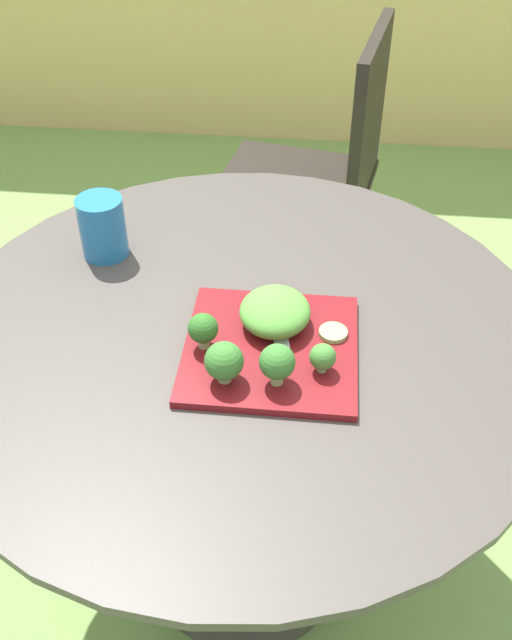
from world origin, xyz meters
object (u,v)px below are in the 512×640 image
at_px(salad_plate, 271,349).
at_px(fork, 279,326).
at_px(patio_chair, 325,163).
at_px(drinking_glass, 103,230).

distance_m(salad_plate, fork, 0.05).
height_order(patio_chair, drinking_glass, patio_chair).
height_order(patio_chair, fork, patio_chair).
bearing_deg(fork, drinking_glass, 150.06).
relative_size(salad_plate, fork, 1.79).
bearing_deg(salad_plate, patio_chair, 86.07).
bearing_deg(salad_plate, drinking_glass, 144.01).
height_order(salad_plate, drinking_glass, drinking_glass).
bearing_deg(drinking_glass, fork, -29.94).
relative_size(patio_chair, drinking_glass, 7.68).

